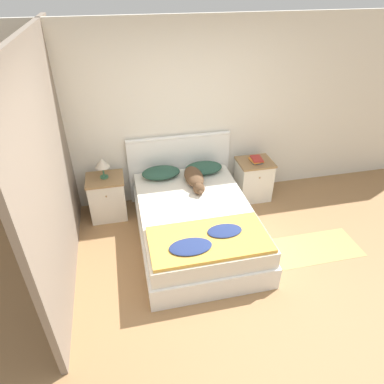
% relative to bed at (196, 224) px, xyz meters
% --- Properties ---
extents(ground_plane, '(16.00, 16.00, 0.00)m').
position_rel_bed_xyz_m(ground_plane, '(0.11, -1.01, -0.25)').
color(ground_plane, '#997047').
extents(wall_back, '(9.00, 0.06, 2.55)m').
position_rel_bed_xyz_m(wall_back, '(0.11, 1.12, 1.03)').
color(wall_back, silver).
rests_on(wall_back, ground_plane).
extents(wall_side_left, '(0.06, 3.10, 2.55)m').
position_rel_bed_xyz_m(wall_side_left, '(-1.54, 0.04, 1.03)').
color(wall_side_left, gray).
rests_on(wall_side_left, ground_plane).
extents(bed, '(1.43, 2.06, 0.51)m').
position_rel_bed_xyz_m(bed, '(0.00, 0.00, 0.00)').
color(bed, white).
rests_on(bed, ground_plane).
extents(headboard, '(1.51, 0.06, 1.02)m').
position_rel_bed_xyz_m(headboard, '(0.00, 1.05, 0.28)').
color(headboard, white).
rests_on(headboard, ground_plane).
extents(nightstand_left, '(0.51, 0.45, 0.62)m').
position_rel_bed_xyz_m(nightstand_left, '(-1.09, 0.78, 0.06)').
color(nightstand_left, silver).
rests_on(nightstand_left, ground_plane).
extents(nightstand_right, '(0.51, 0.45, 0.62)m').
position_rel_bed_xyz_m(nightstand_right, '(1.09, 0.78, 0.06)').
color(nightstand_right, silver).
rests_on(nightstand_right, ground_plane).
extents(pillow_left, '(0.54, 0.32, 0.16)m').
position_rel_bed_xyz_m(pillow_left, '(-0.31, 0.82, 0.34)').
color(pillow_left, '#284C3D').
rests_on(pillow_left, bed).
extents(pillow_right, '(0.54, 0.32, 0.16)m').
position_rel_bed_xyz_m(pillow_right, '(0.31, 0.82, 0.34)').
color(pillow_right, '#284C3D').
rests_on(pillow_right, bed).
extents(quilt, '(1.31, 0.68, 0.07)m').
position_rel_bed_xyz_m(quilt, '(-0.01, -0.64, 0.29)').
color(quilt, gold).
rests_on(quilt, bed).
extents(dog, '(0.25, 0.74, 0.18)m').
position_rel_bed_xyz_m(dog, '(0.12, 0.55, 0.34)').
color(dog, brown).
rests_on(dog, bed).
extents(book_stack, '(0.18, 0.22, 0.06)m').
position_rel_bed_xyz_m(book_stack, '(1.09, 0.77, 0.40)').
color(book_stack, '#285689').
rests_on(book_stack, nightstand_right).
extents(table_lamp, '(0.20, 0.20, 0.29)m').
position_rel_bed_xyz_m(table_lamp, '(-1.09, 0.80, 0.59)').
color(table_lamp, '#336B4C').
rests_on(table_lamp, nightstand_left).
extents(rug, '(1.14, 0.56, 0.00)m').
position_rel_bed_xyz_m(rug, '(1.45, -0.51, -0.25)').
color(rug, tan).
rests_on(rug, ground_plane).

